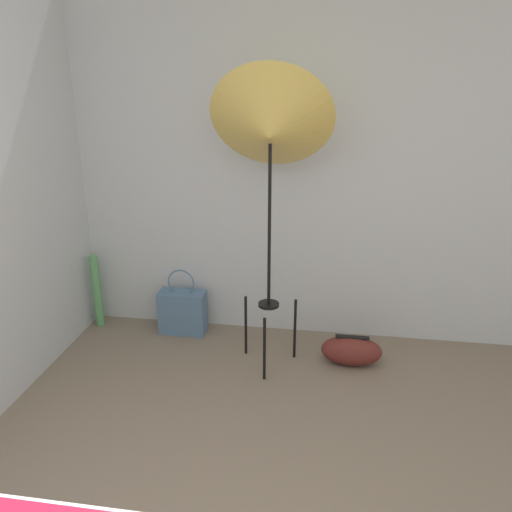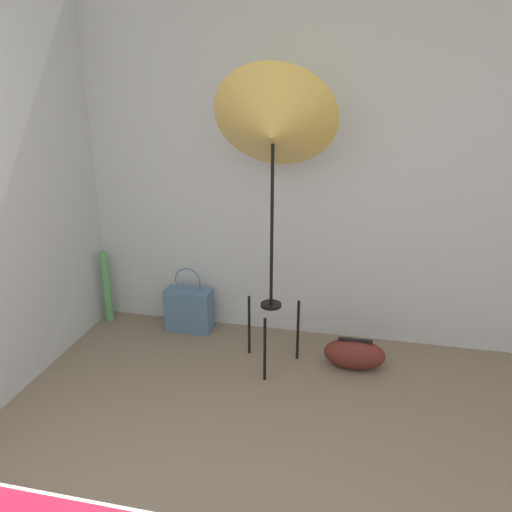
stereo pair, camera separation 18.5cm
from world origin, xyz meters
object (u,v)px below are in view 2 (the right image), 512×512
Objects in this scene: duffel_bag at (354,354)px; paper_roll at (107,287)px; tote_bag at (189,309)px; photo_umbrella at (273,130)px.

duffel_bag is 2.06m from paper_roll.
tote_bag is 1.35m from duffel_bag.
photo_umbrella is at bearing -172.90° from duffel_bag.
duffel_bag is (0.58, 0.07, -1.52)m from photo_umbrella.
photo_umbrella reaches higher than paper_roll.
duffel_bag is at bearing -8.19° from paper_roll.
photo_umbrella is 4.74× the size of duffel_bag.
paper_roll is (-1.44, 0.37, -1.33)m from photo_umbrella.
tote_bag is at bearing -0.84° from paper_roll.
tote_bag is at bearing 167.92° from duffel_bag.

